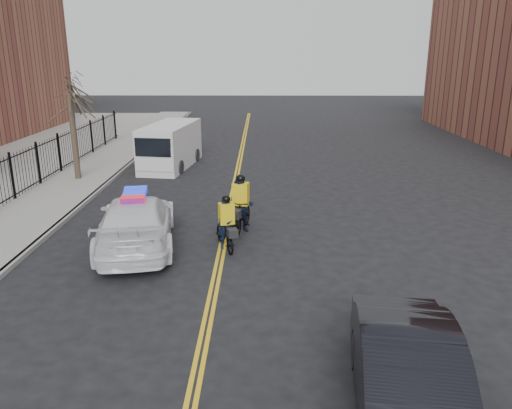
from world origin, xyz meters
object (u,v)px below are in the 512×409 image
object	(u,v)px
police_cruiser	(136,222)
dark_sedan	(410,382)
cyclist_far	(241,209)
cyclist_near	(227,230)
cargo_van	(170,147)

from	to	relation	value
police_cruiser	dark_sedan	distance (m)	10.19
police_cruiser	cyclist_far	size ratio (longest dim) A/B	2.86
cyclist_near	cyclist_far	size ratio (longest dim) A/B	0.91
cyclist_near	cargo_van	bearing A→B (deg)	88.37
dark_sedan	cyclist_far	xyz separation A→B (m)	(-3.15, 9.36, 0.01)
police_cruiser	cyclist_near	xyz separation A→B (m)	(2.88, -0.14, -0.22)
police_cruiser	cyclist_far	bearing A→B (deg)	-165.42
police_cruiser	dark_sedan	world-z (taller)	police_cruiser
police_cruiser	cyclist_far	world-z (taller)	cyclist_far
cyclist_near	cyclist_far	world-z (taller)	cyclist_far
cyclist_near	cyclist_far	bearing A→B (deg)	56.70
police_cruiser	cyclist_near	size ratio (longest dim) A/B	3.16
police_cruiser	cargo_van	distance (m)	11.56
dark_sedan	cyclist_far	world-z (taller)	cyclist_far
cargo_van	police_cruiser	bearing A→B (deg)	-77.36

